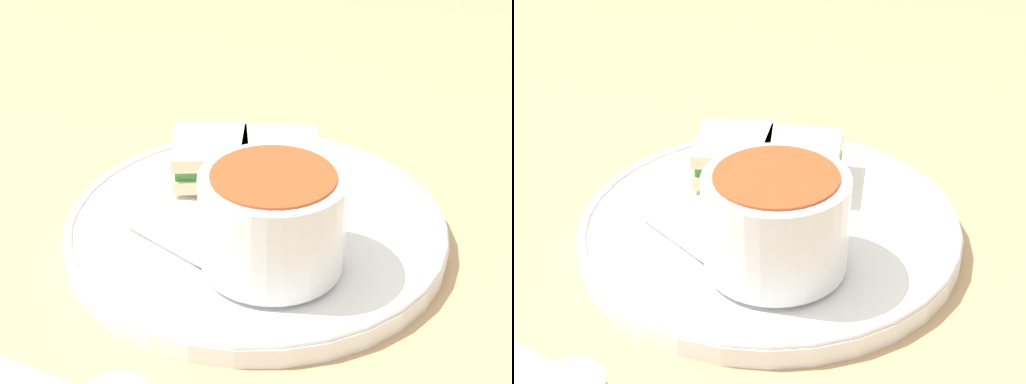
# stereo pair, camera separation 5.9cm
# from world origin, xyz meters

# --- Properties ---
(ground_plane) EXTENTS (2.40, 2.40, 0.00)m
(ground_plane) POSITION_xyz_m (0.00, 0.00, 0.00)
(ground_plane) COLOR tan
(plate) EXTENTS (0.32, 0.32, 0.02)m
(plate) POSITION_xyz_m (0.00, 0.00, 0.01)
(plate) COLOR white
(plate) RESTS_ON ground_plane
(soup_bowl) EXTENTS (0.11, 0.11, 0.08)m
(soup_bowl) POSITION_xyz_m (-0.02, 0.07, 0.06)
(soup_bowl) COLOR white
(soup_bowl) RESTS_ON plate
(spoon) EXTENTS (0.11, 0.09, 0.01)m
(spoon) POSITION_xyz_m (0.02, 0.08, 0.02)
(spoon) COLOR silver
(spoon) RESTS_ON plate
(sandwich_half_near) EXTENTS (0.07, 0.08, 0.03)m
(sandwich_half_near) POSITION_xyz_m (-0.02, -0.07, 0.04)
(sandwich_half_near) COLOR beige
(sandwich_half_near) RESTS_ON plate
(sandwich_half_far) EXTENTS (0.08, 0.09, 0.03)m
(sandwich_half_far) POSITION_xyz_m (0.05, -0.07, 0.04)
(sandwich_half_far) COLOR beige
(sandwich_half_far) RESTS_ON plate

